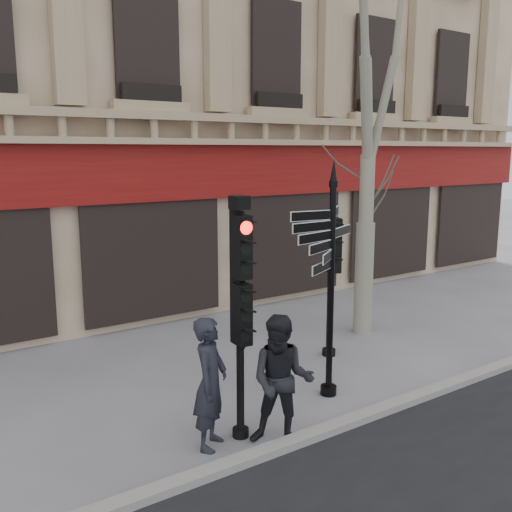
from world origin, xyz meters
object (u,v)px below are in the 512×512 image
at_px(traffic_signal_secondary, 331,261).
at_px(pedestrian_b, 282,381).
at_px(plane_tree, 373,16).
at_px(traffic_signal_main, 240,289).
at_px(pedestrian_a, 210,383).
at_px(fingerpost, 332,240).

xyz_separation_m(traffic_signal_secondary, pedestrian_b, (-2.93, -2.27, -1.02)).
bearing_deg(traffic_signal_secondary, plane_tree, 47.58).
xyz_separation_m(traffic_signal_main, pedestrian_a, (-0.49, 0.01, -1.27)).
bearing_deg(pedestrian_a, traffic_signal_secondary, -17.54).
xyz_separation_m(traffic_signal_main, pedestrian_b, (0.37, -0.49, -1.27)).
bearing_deg(traffic_signal_main, pedestrian_b, -48.30).
height_order(traffic_signal_secondary, plane_tree, plane_tree).
xyz_separation_m(pedestrian_a, pedestrian_b, (0.86, -0.50, 0.00)).
distance_m(plane_tree, pedestrian_a, 8.40).
relative_size(fingerpost, pedestrian_b, 2.11).
xyz_separation_m(plane_tree, pedestrian_a, (-5.44, -2.48, -5.90)).
relative_size(fingerpost, traffic_signal_main, 1.14).
bearing_deg(traffic_signal_main, traffic_signal_secondary, 32.92).
relative_size(fingerpost, pedestrian_a, 2.12).
bearing_deg(traffic_signal_secondary, pedestrian_b, -117.87).
bearing_deg(pedestrian_a, pedestrian_b, -72.90).
xyz_separation_m(traffic_signal_main, plane_tree, (4.95, 2.49, 4.63)).
relative_size(fingerpost, traffic_signal_secondary, 1.41).
bearing_deg(traffic_signal_secondary, pedestrian_a, -130.61).
distance_m(fingerpost, plane_tree, 5.52).
bearing_deg(traffic_signal_secondary, fingerpost, -107.68).
bearing_deg(plane_tree, traffic_signal_secondary, -156.72).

